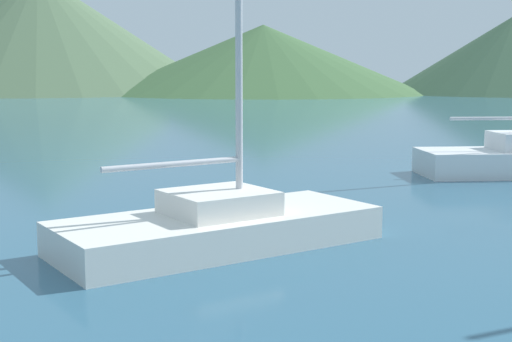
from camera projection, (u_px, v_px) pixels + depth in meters
The scene contains 3 objects.
sailboat_outer at pixel (219, 221), 11.94m from camera, with size 5.79×4.58×10.30m.
hill_central at pixel (40, 33), 103.69m from camera, with size 52.89×52.89×17.08m.
hill_east at pixel (263, 59), 97.44m from camera, with size 44.61×44.61×9.33m.
Camera 1 is at (-1.26, 1.69, 2.92)m, focal length 50.00 mm.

